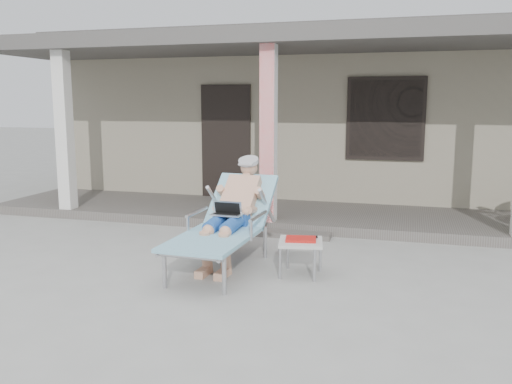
% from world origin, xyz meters
% --- Properties ---
extents(ground, '(60.00, 60.00, 0.00)m').
position_xyz_m(ground, '(0.00, 0.00, 0.00)').
color(ground, '#9E9E99').
rests_on(ground, ground).
extents(house, '(10.40, 5.40, 3.30)m').
position_xyz_m(house, '(0.00, 6.50, 1.67)').
color(house, gray).
rests_on(house, ground).
extents(porch_deck, '(10.00, 2.00, 0.15)m').
position_xyz_m(porch_deck, '(0.00, 3.00, 0.07)').
color(porch_deck, '#605B56').
rests_on(porch_deck, ground).
extents(porch_overhang, '(10.00, 2.30, 2.85)m').
position_xyz_m(porch_overhang, '(0.00, 2.95, 2.79)').
color(porch_overhang, silver).
rests_on(porch_overhang, porch_deck).
extents(porch_step, '(2.00, 0.30, 0.07)m').
position_xyz_m(porch_step, '(0.00, 1.85, 0.04)').
color(porch_step, '#605B56').
rests_on(porch_step, ground).
extents(lounger, '(0.85, 2.09, 1.34)m').
position_xyz_m(lounger, '(-0.01, 0.33, 0.82)').
color(lounger, '#B7B7BC').
rests_on(lounger, ground).
extents(side_table, '(0.56, 0.56, 0.43)m').
position_xyz_m(side_table, '(0.90, 0.15, 0.36)').
color(side_table, '#BBBBB6').
rests_on(side_table, ground).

